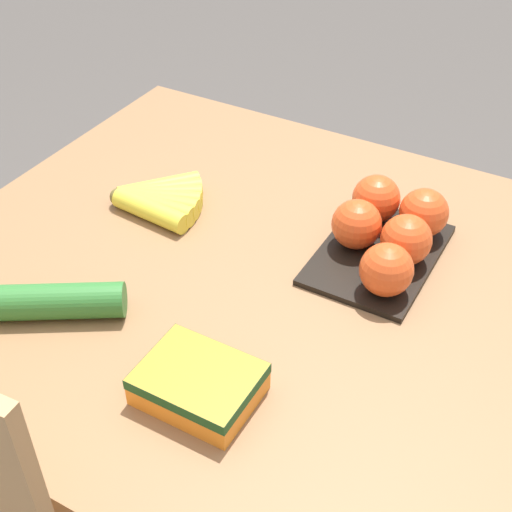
{
  "coord_description": "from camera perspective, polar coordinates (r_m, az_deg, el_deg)",
  "views": [
    {
      "loc": [
        -0.43,
        0.76,
        1.51
      ],
      "look_at": [
        0.0,
        0.0,
        0.8
      ],
      "focal_mm": 50.0,
      "sensor_mm": 36.0,
      "label": 1
    }
  ],
  "objects": [
    {
      "name": "tomato_pack",
      "position": [
        1.17,
        10.52,
        1.92
      ],
      "size": [
        0.18,
        0.26,
        0.09
      ],
      "color": "black",
      "rests_on": "dining_table"
    },
    {
      "name": "carrot_bag",
      "position": [
        0.94,
        -4.62,
        -10.0
      ],
      "size": [
        0.15,
        0.12,
        0.05
      ],
      "color": "orange",
      "rests_on": "dining_table"
    },
    {
      "name": "banana_bunch",
      "position": [
        1.28,
        -7.95,
        4.5
      ],
      "size": [
        0.17,
        0.16,
        0.04
      ],
      "color": "brown",
      "rests_on": "dining_table"
    },
    {
      "name": "dining_table",
      "position": [
        1.22,
        -0.0,
        -5.36
      ],
      "size": [
        1.06,
        0.95,
        0.77
      ],
      "color": "olive",
      "rests_on": "ground_plane"
    },
    {
      "name": "cucumber_near",
      "position": [
        1.1,
        -17.04,
        -3.53
      ],
      "size": [
        0.24,
        0.18,
        0.05
      ],
      "color": "#2D702D",
      "rests_on": "dining_table"
    }
  ]
}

